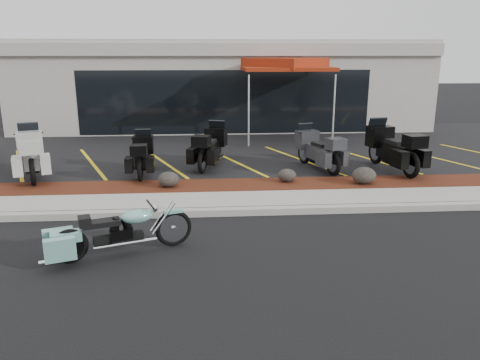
{
  "coord_description": "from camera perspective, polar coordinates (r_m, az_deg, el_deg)",
  "views": [
    {
      "loc": [
        -0.83,
        -8.91,
        3.48
      ],
      "look_at": [
        -0.09,
        1.2,
        0.71
      ],
      "focal_mm": 35.0,
      "sensor_mm": 36.0,
      "label": 1
    }
  ],
  "objects": [
    {
      "name": "dealership_building",
      "position": [
        23.44,
        -2.21,
        11.66
      ],
      "size": [
        18.0,
        8.16,
        4.0
      ],
      "color": "gray",
      "rests_on": "ground"
    },
    {
      "name": "curb",
      "position": [
        10.42,
        0.6,
        -3.82
      ],
      "size": [
        24.0,
        0.25,
        0.15
      ],
      "primitive_type": "cube",
      "color": "gray",
      "rests_on": "ground"
    },
    {
      "name": "popup_canopy",
      "position": [
        18.72,
        5.56,
        13.72
      ],
      "size": [
        3.7,
        3.7,
        3.13
      ],
      "rotation": [
        0.0,
        0.0,
        -0.11
      ],
      "color": "silver",
      "rests_on": "upper_lot"
    },
    {
      "name": "touring_grey",
      "position": [
        14.52,
        7.88,
        4.43
      ],
      "size": [
        1.49,
        2.33,
        1.27
      ],
      "primitive_type": null,
      "rotation": [
        0.0,
        0.0,
        1.9
      ],
      "color": "#303136",
      "rests_on": "upper_lot"
    },
    {
      "name": "touring_black_mid",
      "position": [
        14.79,
        -2.81,
        4.81
      ],
      "size": [
        1.45,
        2.38,
        1.3
      ],
      "primitive_type": null,
      "rotation": [
        0.0,
        0.0,
        1.28
      ],
      "color": "black",
      "rests_on": "upper_lot"
    },
    {
      "name": "hero_cruiser",
      "position": [
        8.71,
        -8.13,
        -5.22
      ],
      "size": [
        2.65,
        1.48,
        0.91
      ],
      "primitive_type": null,
      "rotation": [
        0.0,
        0.0,
        0.34
      ],
      "color": "#6FACA0",
      "rests_on": "ground"
    },
    {
      "name": "boulder_right",
      "position": [
        12.63,
        14.89,
        0.54
      ],
      "size": [
        0.63,
        0.52,
        0.45
      ],
      "primitive_type": "ellipsoid",
      "color": "black",
      "rests_on": "mulch_bed"
    },
    {
      "name": "sidewalk",
      "position": [
        11.08,
        0.3,
        -2.63
      ],
      "size": [
        24.0,
        1.2,
        0.15
      ],
      "primitive_type": "cube",
      "color": "gray",
      "rests_on": "ground"
    },
    {
      "name": "ground",
      "position": [
        9.6,
        1.04,
        -5.99
      ],
      "size": [
        90.0,
        90.0,
        0.0
      ],
      "primitive_type": "plane",
      "color": "black",
      "rests_on": "ground"
    },
    {
      "name": "boulder_left",
      "position": [
        12.07,
        -8.72,
        0.08
      ],
      "size": [
        0.55,
        0.46,
        0.39
      ],
      "primitive_type": "ellipsoid",
      "color": "black",
      "rests_on": "mulch_bed"
    },
    {
      "name": "touring_black_front",
      "position": [
        14.13,
        -11.64,
        3.78
      ],
      "size": [
        0.87,
        2.07,
        1.18
      ],
      "primitive_type": null,
      "rotation": [
        0.0,
        0.0,
        1.62
      ],
      "color": "black",
      "rests_on": "upper_lot"
    },
    {
      "name": "upper_lot",
      "position": [
        17.46,
        -1.4,
        4.03
      ],
      "size": [
        26.0,
        9.6,
        0.15
      ],
      "primitive_type": "cube",
      "color": "black",
      "rests_on": "ground"
    },
    {
      "name": "traffic_cone",
      "position": [
        17.43,
        -3.59,
        4.9
      ],
      "size": [
        0.35,
        0.35,
        0.4
      ],
      "primitive_type": "cone",
      "rotation": [
        0.0,
        0.0,
        -0.1
      ],
      "color": "red",
      "rests_on": "upper_lot"
    },
    {
      "name": "boulder_mid",
      "position": [
        12.47,
        5.74,
        0.58
      ],
      "size": [
        0.49,
        0.41,
        0.35
      ],
      "primitive_type": "ellipsoid",
      "color": "black",
      "rests_on": "mulch_bed"
    },
    {
      "name": "touring_white",
      "position": [
        14.82,
        -24.2,
        3.73
      ],
      "size": [
        1.69,
        2.6,
        1.41
      ],
      "primitive_type": null,
      "rotation": [
        0.0,
        0.0,
        1.91
      ],
      "color": "beige",
      "rests_on": "upper_lot"
    },
    {
      "name": "mulch_bed",
      "position": [
        12.22,
        -0.14,
        -0.88
      ],
      "size": [
        24.0,
        1.2,
        0.16
      ],
      "primitive_type": "cube",
      "color": "#36150C",
      "rests_on": "ground"
    },
    {
      "name": "touring_black_rear",
      "position": [
        14.96,
        16.33,
        4.6
      ],
      "size": [
        1.39,
        2.6,
        1.44
      ],
      "primitive_type": null,
      "rotation": [
        0.0,
        0.0,
        1.76
      ],
      "color": "black",
      "rests_on": "upper_lot"
    }
  ]
}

